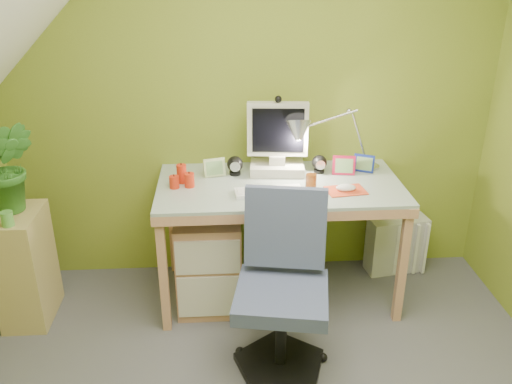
{
  "coord_description": "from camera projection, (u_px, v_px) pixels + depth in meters",
  "views": [
    {
      "loc": [
        -0.18,
        -1.81,
        2.11
      ],
      "look_at": [
        0.0,
        1.0,
        0.85
      ],
      "focal_mm": 38.0,
      "sensor_mm": 36.0,
      "label": 1
    }
  ],
  "objects": [
    {
      "name": "task_chair",
      "position": [
        282.0,
        294.0,
        2.8
      ],
      "size": [
        0.62,
        0.62,
        0.97
      ],
      "primitive_type": null,
      "rotation": [
        0.0,
        0.0,
        -0.17
      ],
      "color": "#424B6C",
      "rests_on": "floor"
    },
    {
      "name": "potted_plant",
      "position": [
        9.0,
        167.0,
        3.07
      ],
      "size": [
        0.34,
        0.29,
        0.54
      ],
      "primitive_type": "imported",
      "rotation": [
        0.0,
        0.0,
        0.18
      ],
      "color": "#316D24",
      "rests_on": "side_ledge"
    },
    {
      "name": "monitor",
      "position": [
        278.0,
        131.0,
        3.38
      ],
      "size": [
        0.42,
        0.27,
        0.55
      ],
      "primitive_type": null,
      "rotation": [
        0.0,
        0.0,
        -0.08
      ],
      "color": "beige",
      "rests_on": "desk"
    },
    {
      "name": "photo_frame_green",
      "position": [
        214.0,
        168.0,
        3.41
      ],
      "size": [
        0.14,
        0.05,
        0.12
      ],
      "primitive_type": "cube",
      "rotation": [
        0.0,
        0.0,
        0.25
      ],
      "color": "#B2C688",
      "rests_on": "desk"
    },
    {
      "name": "speaker_left",
      "position": [
        235.0,
        165.0,
        3.43
      ],
      "size": [
        0.11,
        0.11,
        0.12
      ],
      "primitive_type": null,
      "rotation": [
        0.0,
        0.0,
        -0.08
      ],
      "color": "black",
      "rests_on": "desk"
    },
    {
      "name": "side_ledge",
      "position": [
        25.0,
        267.0,
        3.28
      ],
      "size": [
        0.27,
        0.41,
        0.71
      ],
      "primitive_type": "cube",
      "color": "tan",
      "rests_on": "floor"
    },
    {
      "name": "candle_cluster",
      "position": [
        181.0,
        176.0,
        3.28
      ],
      "size": [
        0.18,
        0.17,
        0.12
      ],
      "primitive_type": null,
      "rotation": [
        0.0,
        0.0,
        0.23
      ],
      "color": "red",
      "rests_on": "desk"
    },
    {
      "name": "desk",
      "position": [
        279.0,
        240.0,
        3.49
      ],
      "size": [
        1.5,
        0.76,
        0.8
      ],
      "primitive_type": null,
      "rotation": [
        0.0,
        0.0,
        0.01
      ],
      "color": "tan",
      "rests_on": "floor"
    },
    {
      "name": "wall_back",
      "position": [
        250.0,
        105.0,
        3.49
      ],
      "size": [
        3.2,
        0.01,
        2.4
      ],
      "primitive_type": "cube",
      "color": "olive",
      "rests_on": "floor"
    },
    {
      "name": "photo_frame_blue",
      "position": [
        364.0,
        163.0,
        3.48
      ],
      "size": [
        0.13,
        0.07,
        0.11
      ],
      "primitive_type": "cube",
      "rotation": [
        0.0,
        0.0,
        -0.45
      ],
      "color": "navy",
      "rests_on": "desk"
    },
    {
      "name": "keyboard",
      "position": [
        269.0,
        191.0,
        3.19
      ],
      "size": [
        0.41,
        0.16,
        0.02
      ],
      "primitive_type": "cube",
      "rotation": [
        0.0,
        0.0,
        0.09
      ],
      "color": "white",
      "rests_on": "desk"
    },
    {
      "name": "amber_tumbler",
      "position": [
        311.0,
        181.0,
        3.25
      ],
      "size": [
        0.07,
        0.07,
        0.09
      ],
      "primitive_type": "cylinder",
      "rotation": [
        0.0,
        0.0,
        0.13
      ],
      "color": "brown",
      "rests_on": "desk"
    },
    {
      "name": "mousepad",
      "position": [
        346.0,
        190.0,
        3.22
      ],
      "size": [
        0.25,
        0.19,
        0.01
      ],
      "primitive_type": "cube",
      "rotation": [
        0.0,
        0.0,
        0.14
      ],
      "color": "#D94422",
      "rests_on": "desk"
    },
    {
      "name": "photo_frame_red",
      "position": [
        344.0,
        165.0,
        3.43
      ],
      "size": [
        0.14,
        0.04,
        0.12
      ],
      "primitive_type": "cube",
      "rotation": [
        0.0,
        0.0,
        -0.16
      ],
      "color": "#B11234",
      "rests_on": "desk"
    },
    {
      "name": "green_cup",
      "position": [
        7.0,
        219.0,
        2.98
      ],
      "size": [
        0.07,
        0.07,
        0.09
      ],
      "primitive_type": "cylinder",
      "rotation": [
        0.0,
        0.0,
        0.06
      ],
      "color": "#5CA645",
      "rests_on": "side_ledge"
    },
    {
      "name": "radiator",
      "position": [
        396.0,
        244.0,
        3.84
      ],
      "size": [
        0.43,
        0.22,
        0.41
      ],
      "primitive_type": "cube",
      "rotation": [
        0.0,
        0.0,
        0.15
      ],
      "color": "silver",
      "rests_on": "floor"
    },
    {
      "name": "desk_lamp",
      "position": [
        349.0,
        125.0,
        3.39
      ],
      "size": [
        0.58,
        0.27,
        0.61
      ],
      "primitive_type": null,
      "rotation": [
        0.0,
        0.0,
        0.04
      ],
      "color": "#B8B8BD",
      "rests_on": "desk"
    },
    {
      "name": "speaker_right",
      "position": [
        319.0,
        164.0,
        3.46
      ],
      "size": [
        0.1,
        0.1,
        0.12
      ],
      "primitive_type": null,
      "rotation": [
        0.0,
        0.0,
        -0.01
      ],
      "color": "black",
      "rests_on": "desk"
    },
    {
      "name": "mouse",
      "position": [
        346.0,
        188.0,
        3.21
      ],
      "size": [
        0.12,
        0.08,
        0.04
      ],
      "primitive_type": "ellipsoid",
      "rotation": [
        0.0,
        0.0,
        -0.01
      ],
      "color": "white",
      "rests_on": "mousepad"
    }
  ]
}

